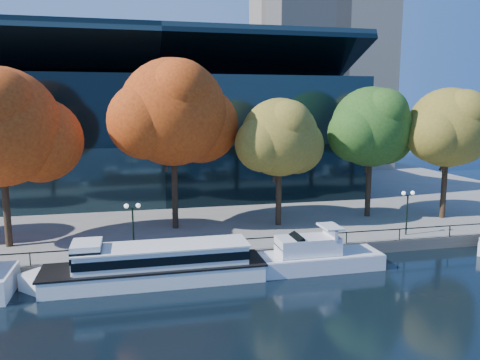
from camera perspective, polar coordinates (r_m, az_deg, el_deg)
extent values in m
plane|color=black|center=(35.26, 0.01, -11.83)|extent=(160.00, 160.00, 0.00)
cube|color=slate|center=(70.04, -6.65, -0.88)|extent=(90.00, 67.00, 1.00)
cube|color=#47443F|center=(37.89, -1.03, -9.51)|extent=(90.00, 0.25, 1.00)
cube|color=black|center=(37.64, -1.10, -7.32)|extent=(88.20, 0.08, 0.08)
cube|color=black|center=(37.79, -1.10, -8.05)|extent=(0.07, 0.07, 0.90)
cube|color=black|center=(64.35, -9.89, 4.89)|extent=(50.00, 24.00, 16.00)
cube|color=black|center=(60.39, -9.93, 13.65)|extent=(50.00, 17.14, 7.86)
cube|color=white|center=(34.87, -10.26, -11.16)|extent=(15.45, 3.75, 1.21)
cube|color=black|center=(34.66, -10.29, -10.18)|extent=(15.76, 3.83, 0.13)
cube|color=white|center=(35.46, -23.08, -11.42)|extent=(3.11, 3.11, 1.21)
cube|color=white|center=(34.46, -9.40, -9.05)|extent=(12.05, 3.08, 1.32)
cube|color=black|center=(34.45, -9.40, -8.96)|extent=(12.20, 3.15, 0.61)
cube|color=white|center=(34.25, -9.43, -7.91)|extent=(12.36, 3.23, 0.11)
cube|color=white|center=(34.49, -18.15, -8.80)|extent=(1.99, 2.63, 1.99)
cube|color=black|center=(34.42, -18.16, -8.45)|extent=(2.04, 2.70, 0.77)
cube|color=silver|center=(37.20, 9.01, -9.81)|extent=(10.59, 3.03, 1.21)
cube|color=silver|center=(35.65, 0.94, -10.55)|extent=(2.32, 2.32, 1.21)
cube|color=silver|center=(37.01, 9.03, -8.90)|extent=(10.38, 2.97, 0.08)
cube|color=silver|center=(36.60, 8.29, -7.87)|extent=(4.77, 2.27, 1.31)
cube|color=black|center=(36.11, 6.23, -7.90)|extent=(2.09, 2.18, 1.65)
cube|color=silver|center=(37.00, 10.94, -6.21)|extent=(0.25, 2.36, 0.81)
cube|color=silver|center=(36.90, 10.96, -5.61)|extent=(1.41, 2.36, 0.15)
cylinder|color=black|center=(42.85, -26.65, -2.15)|extent=(0.56, 0.56, 7.90)
cylinder|color=black|center=(42.47, -26.23, 2.03)|extent=(1.24, 1.88, 3.95)
sphere|color=#95250C|center=(42.19, -27.23, 5.77)|extent=(9.61, 9.61, 9.61)
sphere|color=#95250C|center=(43.10, -23.23, 4.49)|extent=(7.21, 7.21, 7.21)
cylinder|color=black|center=(44.45, -7.98, -0.32)|extent=(0.56, 0.56, 8.75)
cylinder|color=black|center=(44.26, -7.46, 4.14)|extent=(1.33, 2.05, 4.36)
cylinder|color=black|center=(43.72, -8.56, 3.64)|extent=(1.22, 1.39, 3.90)
sphere|color=#95250C|center=(43.86, -8.17, 8.17)|extent=(9.89, 9.89, 9.89)
sphere|color=#95250C|center=(45.67, -4.87, 6.71)|extent=(7.41, 7.41, 7.41)
sphere|color=#95250C|center=(42.75, -11.36, 7.07)|extent=(6.92, 6.92, 6.92)
sphere|color=#95250C|center=(41.94, -7.31, 10.51)|extent=(5.93, 5.93, 5.93)
cylinder|color=black|center=(45.48, 4.74, -1.27)|extent=(0.56, 0.56, 6.85)
cylinder|color=black|center=(45.41, 5.31, 2.14)|extent=(1.12, 1.68, 3.43)
cylinder|color=black|center=(44.70, 4.41, 1.73)|extent=(1.03, 1.16, 3.07)
sphere|color=brown|center=(44.84, 4.83, 5.20)|extent=(7.45, 7.45, 7.45)
sphere|color=brown|center=(46.62, 6.80, 4.17)|extent=(5.59, 5.59, 5.59)
sphere|color=brown|center=(43.63, 2.78, 4.38)|extent=(5.22, 5.22, 5.22)
sphere|color=brown|center=(43.47, 5.92, 6.78)|extent=(4.47, 4.47, 4.47)
cylinder|color=black|center=(50.71, 15.40, -0.11)|extent=(0.56, 0.56, 7.51)
cylinder|color=black|center=(50.75, 15.94, 3.24)|extent=(1.19, 1.81, 3.76)
cylinder|color=black|center=(49.91, 15.29, 2.86)|extent=(1.10, 1.24, 3.36)
sphere|color=#204816|center=(50.14, 15.68, 6.25)|extent=(8.19, 8.19, 8.19)
sphere|color=#204816|center=(52.37, 17.16, 5.17)|extent=(6.14, 6.14, 6.14)
sphere|color=#204816|center=(48.50, 13.97, 5.51)|extent=(5.73, 5.73, 5.73)
sphere|color=#204816|center=(48.87, 17.10, 7.81)|extent=(4.91, 4.91, 4.91)
cylinder|color=black|center=(52.59, 23.64, -0.25)|extent=(0.56, 0.56, 7.48)
cylinder|color=black|center=(52.69, 24.15, 2.96)|extent=(1.19, 1.80, 3.74)
cylinder|color=black|center=(51.78, 23.66, 2.60)|extent=(1.09, 1.24, 3.34)
sphere|color=brown|center=(52.04, 24.03, 5.85)|extent=(8.01, 8.01, 8.01)
sphere|color=brown|center=(54.38, 25.07, 4.84)|extent=(6.01, 6.01, 6.01)
sphere|color=brown|center=(50.25, 22.70, 5.16)|extent=(5.61, 5.61, 5.61)
sphere|color=brown|center=(50.97, 25.58, 7.28)|extent=(4.80, 4.80, 4.80)
cylinder|color=black|center=(37.89, -12.89, -6.11)|extent=(0.14, 0.14, 3.60)
cube|color=black|center=(37.46, -12.99, -3.38)|extent=(0.90, 0.06, 0.06)
sphere|color=white|center=(37.42, -13.69, -3.10)|extent=(0.36, 0.36, 0.36)
sphere|color=white|center=(37.41, -12.31, -3.05)|extent=(0.36, 0.36, 0.36)
cylinder|color=black|center=(44.72, 19.67, -4.08)|extent=(0.14, 0.14, 3.60)
cube|color=black|center=(44.35, 19.80, -1.75)|extent=(0.90, 0.06, 0.06)
sphere|color=white|center=(44.07, 19.32, -1.53)|extent=(0.36, 0.36, 0.36)
sphere|color=white|center=(44.56, 20.30, -1.47)|extent=(0.36, 0.36, 0.36)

